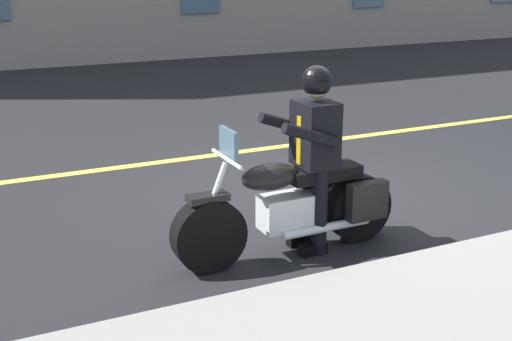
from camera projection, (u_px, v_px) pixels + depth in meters
The scene contains 4 objects.
ground_plane at pixel (314, 195), 7.69m from camera, with size 80.00×80.00×0.00m, color black.
lane_center_stripe at pixel (244, 152), 9.42m from camera, with size 60.00×0.16×0.01m, color #E5DB4C.
motorcycle_main at pixel (294, 207), 6.08m from camera, with size 2.21×0.60×1.26m.
rider_main at pixel (313, 143), 5.98m from camera, with size 0.62×0.55×1.74m.
Camera 1 is at (3.68, 6.26, 2.63)m, focal length 46.50 mm.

